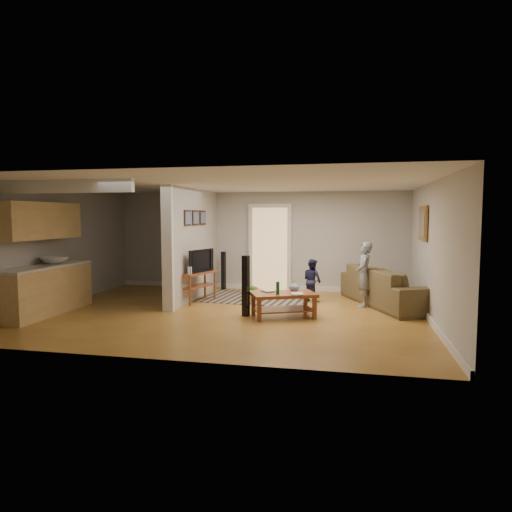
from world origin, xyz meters
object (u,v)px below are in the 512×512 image
at_px(speaker_right, 223,271).
at_px(toddler, 312,301).
at_px(tv_console, 198,275).
at_px(sofa, 389,305).
at_px(coffee_table, 284,298).
at_px(child, 363,306).
at_px(toy_basket, 253,295).
at_px(speaker_left, 246,286).

relative_size(speaker_right, toddler, 1.04).
bearing_deg(tv_console, speaker_right, 104.50).
relative_size(sofa, tv_console, 2.42).
bearing_deg(coffee_table, sofa, 37.95).
bearing_deg(child, toy_basket, -88.81).
bearing_deg(child, speaker_right, -110.51).
height_order(sofa, speaker_left, speaker_left).
bearing_deg(tv_console, toy_basket, 33.09).
distance_m(sofa, speaker_left, 3.25).
height_order(sofa, tv_console, tv_console).
xyz_separation_m(tv_console, toy_basket, (1.16, 0.34, -0.46)).
distance_m(sofa, toy_basket, 2.93).
bearing_deg(coffee_table, tv_console, 152.67).
height_order(tv_console, child, tv_console).
bearing_deg(toddler, speaker_right, 18.30).
bearing_deg(sofa, toy_basket, 69.89).
relative_size(sofa, speaker_left, 2.40).
bearing_deg(speaker_left, tv_console, 156.16).
xyz_separation_m(speaker_right, toy_basket, (1.08, -1.43, -0.34)).
xyz_separation_m(tv_console, speaker_left, (1.34, -1.13, -0.04)).
xyz_separation_m(sofa, child, (-0.54, -0.25, 0.00)).
xyz_separation_m(tv_console, child, (3.55, 0.26, -0.61)).
bearing_deg(coffee_table, speaker_right, 125.05).
bearing_deg(toddler, child, -153.08).
height_order(coffee_table, tv_console, tv_console).
bearing_deg(speaker_left, toy_basket, 113.53).
distance_m(speaker_left, child, 2.67).
relative_size(sofa, child, 2.03).
bearing_deg(speaker_right, child, -12.33).
bearing_deg(sofa, child, 91.12).
bearing_deg(toy_basket, coffee_table, -57.14).
distance_m(sofa, tv_console, 4.16).
height_order(speaker_right, toy_basket, speaker_right).
relative_size(tv_console, toddler, 1.20).
distance_m(coffee_table, speaker_left, 0.76).
bearing_deg(coffee_table, child, 41.85).
height_order(child, toddler, child).
bearing_deg(speaker_right, sofa, -6.33).
height_order(toy_basket, child, child).
bearing_deg(coffee_table, toddler, 77.24).
bearing_deg(child, speaker_left, -54.73).
distance_m(speaker_right, toddler, 2.68).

